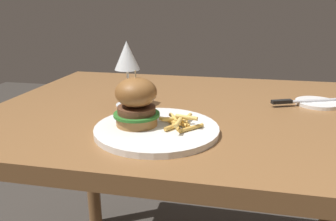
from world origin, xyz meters
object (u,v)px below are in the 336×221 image
main_plate (157,129)px  wine_glass (127,58)px  table_knife (301,101)px  burger_sandwich (136,102)px  bread_plate (317,103)px

main_plate → wine_glass: 0.26m
table_knife → burger_sandwich: bearing=-145.0°
wine_glass → table_knife: 0.51m
wine_glass → burger_sandwich: bearing=-66.3°
burger_sandwich → bread_plate: 0.55m
bread_plate → table_knife: (-0.05, -0.02, 0.01)m
main_plate → burger_sandwich: burger_sandwich is taller
burger_sandwich → table_knife: size_ratio=0.59×
bread_plate → wine_glass: bearing=-167.5°
burger_sandwich → wine_glass: 0.21m
wine_glass → bread_plate: wine_glass is taller
bread_plate → table_knife: table_knife is taller
main_plate → wine_glass: wine_glass is taller
main_plate → burger_sandwich: size_ratio=2.23×
main_plate → bread_plate: size_ratio=2.34×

